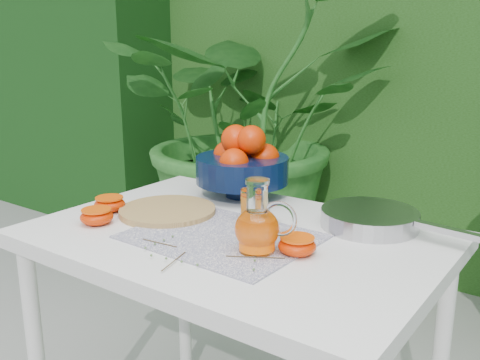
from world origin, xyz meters
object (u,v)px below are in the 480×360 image
Objects in this scene: cutting_board at (168,211)px; juice_pitcher at (258,227)px; fruit_bowl at (243,164)px; white_table at (235,262)px; saute_pan at (371,218)px.

juice_pitcher is (0.36, -0.09, 0.05)m from cutting_board.
cutting_board is 0.37m from juice_pitcher.
fruit_bowl is (0.07, 0.27, 0.09)m from cutting_board.
white_table is at bearing -57.92° from fruit_bowl.
juice_pitcher is 0.37× the size of saute_pan.
fruit_bowl is at bearing 76.27° from cutting_board.
cutting_board is 0.59× the size of saute_pan.
fruit_bowl is 0.46m from juice_pitcher.
saute_pan is at bearing 24.13° from cutting_board.
fruit_bowl reaches higher than saute_pan.
cutting_board is (-0.24, 0.01, 0.09)m from white_table.
saute_pan is at bearing -5.80° from fruit_bowl.
fruit_bowl reaches higher than cutting_board.
juice_pitcher is 0.34m from saute_pan.
cutting_board is 0.77× the size of fruit_bowl.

